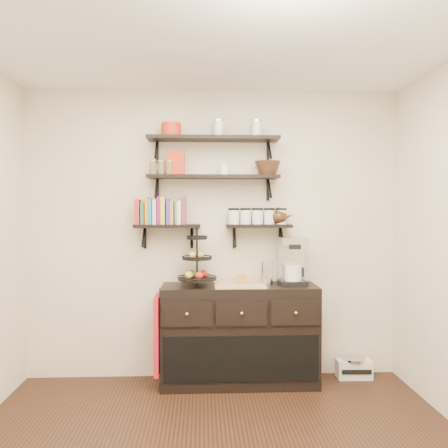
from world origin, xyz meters
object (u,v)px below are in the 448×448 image
Objects in this scene: radio at (354,368)px; fruit_stand at (197,266)px; coffee_maker at (292,262)px; sideboard at (239,334)px.

fruit_stand is at bearing -174.81° from radio.
radio is at bearing 3.43° from fruit_stand.
fruit_stand reaches higher than radio.
fruit_stand is 1.16× the size of coffee_maker.
fruit_stand is at bearing 177.64° from coffee_maker.
radio is (0.60, 0.06, -1.01)m from coffee_maker.
sideboard is 0.73m from fruit_stand.
coffee_maker is (0.48, 0.03, 0.66)m from sideboard.
coffee_maker is 1.35× the size of radio.
fruit_stand is 1.57× the size of radio.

